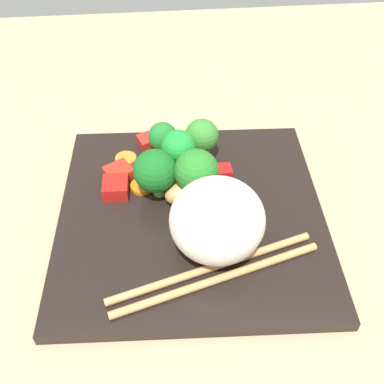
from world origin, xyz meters
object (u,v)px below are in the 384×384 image
Objects in this scene: chopstick_pair at (215,273)px; rice_mound at (217,220)px; broccoli_floret_3 at (178,149)px; square_plate at (191,215)px; carrot_slice_2 at (142,186)px.

rice_mound is at bearing 65.19° from chopstick_pair.
broccoli_floret_3 reaches higher than chopstick_pair.
rice_mound is at bearing -159.20° from square_plate.
chopstick_pair is (-14.46, -2.36, -3.71)cm from broccoli_floret_3.
square_plate is at bearing 20.80° from rice_mound.
square_plate is 8.91cm from chopstick_pair.
square_plate is 6.83cm from carrot_slice_2.
broccoli_floret_3 is 6.08cm from carrot_slice_2.
rice_mound reaches higher than broccoli_floret_3.
rice_mound is 5.11cm from chopstick_pair.
rice_mound is 1.42× the size of broccoli_floret_3.
carrot_slice_2 is 0.12× the size of chopstick_pair.
square_plate is 7.34cm from rice_mound.
broccoli_floret_3 is (5.73, 0.89, 4.74)cm from square_plate.
carrot_slice_2 is at bearing 37.85° from rice_mound.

